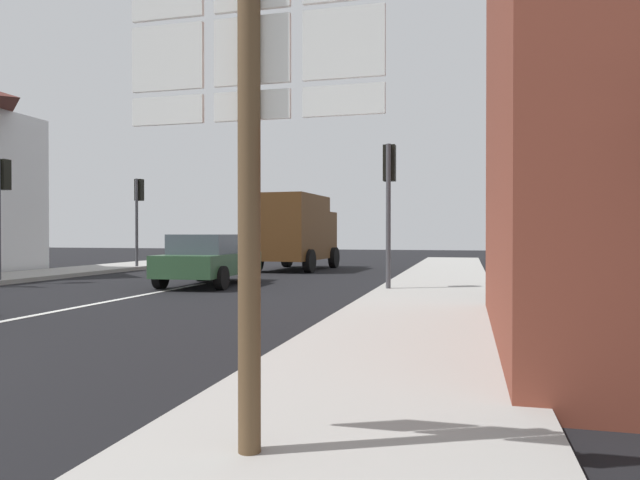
% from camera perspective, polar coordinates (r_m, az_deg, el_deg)
% --- Properties ---
extents(ground_plane, '(80.00, 80.00, 0.00)m').
position_cam_1_polar(ground_plane, '(15.70, -14.67, -4.84)').
color(ground_plane, black).
extents(sidewalk_right, '(2.82, 44.00, 0.14)m').
position_cam_1_polar(sidewalk_right, '(11.77, 10.60, -6.31)').
color(sidewalk_right, '#9E9B96').
rests_on(sidewalk_right, ground).
extents(lane_centre_stripe, '(0.16, 12.00, 0.01)m').
position_cam_1_polar(lane_centre_stripe, '(12.38, -23.76, -6.31)').
color(lane_centre_stripe, silver).
rests_on(lane_centre_stripe, ground).
extents(sedan_far, '(2.12, 4.28, 1.47)m').
position_cam_1_polar(sedan_far, '(16.88, -10.94, -1.87)').
color(sedan_far, '#2D5133').
rests_on(sedan_far, ground).
extents(delivery_truck, '(2.70, 5.11, 3.05)m').
position_cam_1_polar(delivery_truck, '(23.64, -2.46, 1.00)').
color(delivery_truck, '#4C2D14').
rests_on(delivery_truck, ground).
extents(route_sign_post, '(1.66, 0.14, 3.20)m').
position_cam_1_polar(route_sign_post, '(3.60, -6.94, 8.92)').
color(route_sign_post, brown).
rests_on(route_sign_post, ground).
extents(traffic_light_far_left, '(0.30, 0.49, 3.78)m').
position_cam_1_polar(traffic_light_far_left, '(25.16, -17.60, 3.57)').
color(traffic_light_far_left, '#47474C').
rests_on(traffic_light_far_left, ground).
extents(traffic_light_near_right, '(0.30, 0.49, 3.71)m').
position_cam_1_polar(traffic_light_near_right, '(14.44, 6.89, 5.61)').
color(traffic_light_near_right, '#47474C').
rests_on(traffic_light_near_right, ground).
extents(traffic_light_near_left, '(0.30, 0.49, 3.69)m').
position_cam_1_polar(traffic_light_near_left, '(19.41, -29.05, 4.22)').
color(traffic_light_near_left, '#47474C').
rests_on(traffic_light_near_left, ground).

